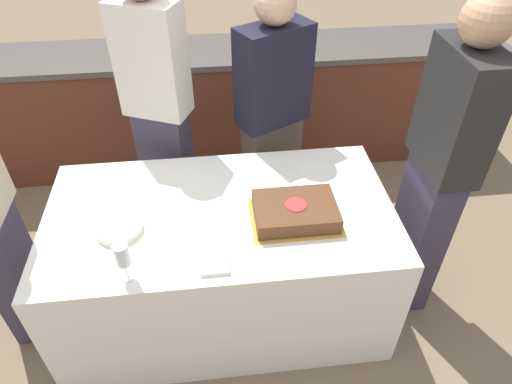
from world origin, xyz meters
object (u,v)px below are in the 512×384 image
object	(u,v)px
plate_stack	(119,228)
person_cutting_cake	(272,118)
cake	(295,211)
wine_glass	(122,256)
person_seated_right	(439,170)
person_standing_back	(159,111)

from	to	relation	value
plate_stack	person_cutting_cake	distance (m)	1.12
cake	wine_glass	bearing A→B (deg)	-160.09
cake	person_seated_right	bearing A→B (deg)	7.40
person_seated_right	person_standing_back	bearing A→B (deg)	-116.35
wine_glass	cake	bearing A→B (deg)	19.91
person_cutting_cake	person_seated_right	distance (m)	0.99
person_seated_right	person_standing_back	size ratio (longest dim) A/B	0.98
cake	wine_glass	xyz separation A→B (m)	(-0.76, -0.27, 0.09)
cake	person_seated_right	world-z (taller)	person_seated_right
plate_stack	person_seated_right	size ratio (longest dim) A/B	0.12
plate_stack	wine_glass	distance (m)	0.31
wine_glass	person_seated_right	xyz separation A→B (m)	(1.47, 0.37, 0.02)
plate_stack	wine_glass	bearing A→B (deg)	-76.85
plate_stack	person_seated_right	bearing A→B (deg)	3.17
person_cutting_cake	person_standing_back	distance (m)	0.66
person_seated_right	wine_glass	bearing A→B (deg)	-76.01
cake	person_cutting_cake	xyz separation A→B (m)	(-0.00, 0.77, 0.05)
person_cutting_cake	person_standing_back	size ratio (longest dim) A/B	0.92
person_cutting_cake	person_seated_right	size ratio (longest dim) A/B	0.93
wine_glass	person_cutting_cake	size ratio (longest dim) A/B	0.12
person_seated_right	cake	bearing A→B (deg)	-82.60
wine_glass	person_seated_right	bearing A→B (deg)	13.99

